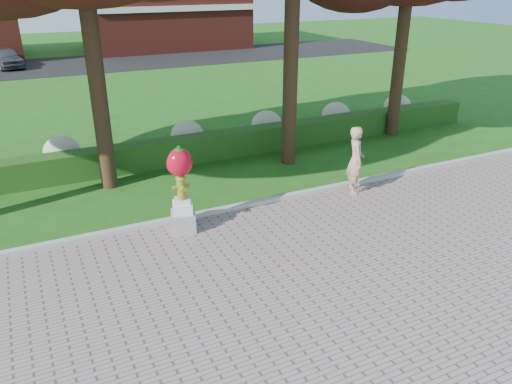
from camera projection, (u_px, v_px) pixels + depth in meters
ground at (270, 274)px, 10.00m from camera, size 100.00×100.00×0.00m
curb at (215, 212)px, 12.44m from camera, size 40.00×0.18×0.15m
lawn_hedge at (167, 152)px, 15.61m from camera, size 24.00×0.70×0.80m
hydrangea_row at (175, 137)px, 16.60m from camera, size 20.10×1.10×0.99m
street at (76, 65)px, 33.08m from camera, size 50.00×8.00×0.02m
building_right at (164, 6)px, 39.94m from camera, size 12.00×8.00×6.40m
hydrant_sculpture at (181, 187)px, 11.22m from camera, size 0.68×0.68×2.04m
woman at (356, 160)px, 13.32m from camera, size 0.68×0.79×1.84m
parked_car at (6, 58)px, 31.69m from camera, size 2.22×3.95×1.27m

